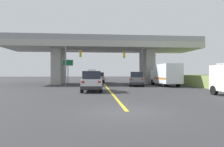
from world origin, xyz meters
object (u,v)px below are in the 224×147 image
suv_crossing (137,79)px  highway_sign (68,66)px  suv_lead (92,81)px  semi_truck_distant (92,74)px  traffic_signal_farside (71,61)px  box_truck (165,75)px  traffic_signal_nearside (136,61)px  sedan_oncoming (99,77)px

suv_crossing → highway_sign: 11.50m
suv_lead → semi_truck_distant: semi_truck_distant is taller
traffic_signal_farside → semi_truck_distant: bearing=85.6°
box_truck → traffic_signal_nearside: traffic_signal_nearside is taller
suv_crossing → sedan_oncoming: size_ratio=1.17×
suv_lead → box_truck: size_ratio=0.63×
suv_crossing → semi_truck_distant: bearing=113.6°
suv_lead → highway_sign: size_ratio=1.06×
box_truck → sedan_oncoming: (-9.21, 11.10, -0.62)m
box_truck → semi_truck_distant: 36.57m
suv_lead → traffic_signal_farside: traffic_signal_farside is taller
traffic_signal_nearside → highway_sign: bearing=169.0°
suv_lead → box_truck: box_truck is taller
semi_truck_distant → traffic_signal_nearside: bearing=-77.1°
suv_lead → traffic_signal_nearside: bearing=56.2°
traffic_signal_nearside → highway_sign: (-10.73, 2.09, -0.60)m
suv_crossing → semi_truck_distant: (-6.92, 34.63, 0.59)m
traffic_signal_farside → semi_truck_distant: 33.07m
box_truck → traffic_signal_farside: 13.91m
sedan_oncoming → semi_truck_distant: (-1.86, 23.76, 0.60)m
box_truck → highway_sign: size_ratio=1.68×
suv_lead → sedan_oncoming: size_ratio=1.04×
traffic_signal_nearside → highway_sign: size_ratio=1.36×
sedan_oncoming → traffic_signal_nearside: (5.48, -8.33, 2.67)m
traffic_signal_nearside → suv_lead: bearing=-123.8°
sedan_oncoming → traffic_signal_farside: traffic_signal_farside is taller
traffic_signal_farside → box_truck: bearing=-8.1°
suv_crossing → traffic_signal_nearside: (0.41, 2.55, 2.66)m
sedan_oncoming → highway_sign: bearing=-130.1°
traffic_signal_farside → highway_sign: bearing=106.0°
traffic_signal_farside → suv_crossing: bearing=-10.3°
highway_sign → semi_truck_distant: 30.23m
traffic_signal_nearside → semi_truck_distant: (-7.33, 32.08, -2.07)m
suv_crossing → suv_lead: bearing=-117.8°
highway_sign → semi_truck_distant: highway_sign is taller
box_truck → highway_sign: bearing=161.4°
suv_crossing → box_truck: size_ratio=0.71×
suv_crossing → traffic_signal_farside: (-9.48, 1.72, 2.64)m
traffic_signal_farside → highway_sign: traffic_signal_farside is taller
highway_sign → box_truck: bearing=-18.6°
sedan_oncoming → traffic_signal_nearside: size_ratio=0.75×
suv_crossing → traffic_signal_nearside: 3.71m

